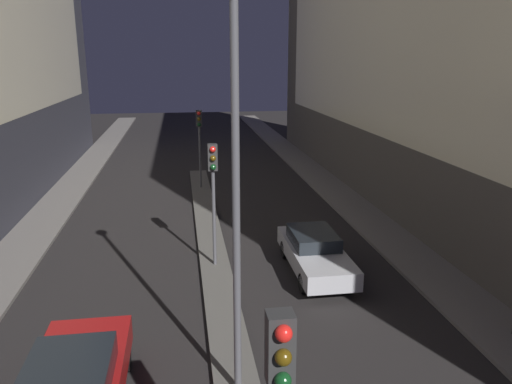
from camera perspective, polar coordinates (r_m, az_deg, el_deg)
median_strip at (r=18.87m, az=-4.92°, el=-7.19°), size 1.04×28.37×0.15m
traffic_light_mid at (r=16.88m, az=-4.93°, el=1.68°), size 0.32×0.42×4.30m
traffic_light_far at (r=27.60m, az=-6.50°, el=6.92°), size 0.32×0.42×4.30m
street_lamp at (r=9.63m, az=-2.36°, el=4.78°), size 0.45×0.45×8.52m
car_right_lane at (r=17.47m, az=6.73°, el=-6.84°), size 1.74×4.68×1.38m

